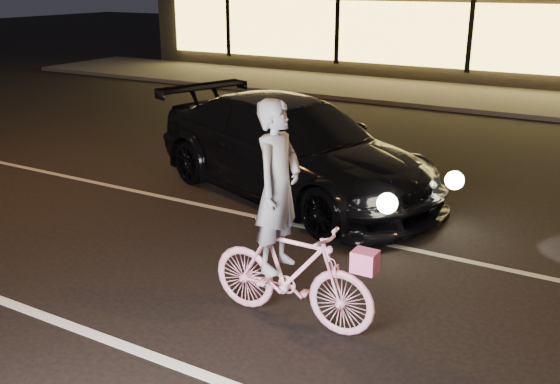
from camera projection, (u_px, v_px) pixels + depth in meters
The scene contains 7 objects.
ground at pixel (156, 266), 7.54m from camera, with size 90.00×90.00×0.00m, color black.
lane_stripe_near at pixel (59, 322), 6.31m from camera, with size 60.00×0.12×0.01m, color silver.
lane_stripe_far at pixel (246, 214), 9.18m from camera, with size 60.00×0.10×0.01m, color gray.
sidewalk at pixel (450, 96), 18.20m from camera, with size 30.00×4.00×0.12m, color #383533.
storefront at pixel (500, 12), 22.42m from camera, with size 25.40×8.42×4.20m.
cyclist at pixel (288, 247), 6.10m from camera, with size 1.79×0.62×2.26m.
sedan at pixel (292, 148), 9.82m from camera, with size 5.69×3.78×1.53m.
Camera 1 is at (4.70, -5.20, 3.29)m, focal length 40.00 mm.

